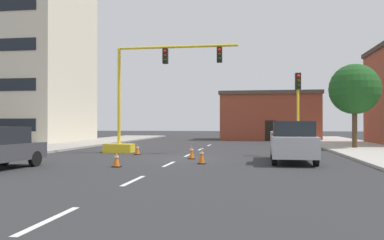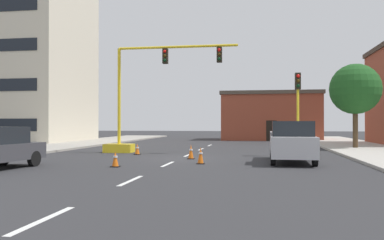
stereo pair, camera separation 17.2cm
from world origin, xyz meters
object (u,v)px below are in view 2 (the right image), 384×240
object	(u,v)px
traffic_cone_roadside_c	(137,149)
traffic_cone_roadside_b	(115,159)
traffic_light_pole_right	(298,95)
traffic_cone_roadside_d	(191,152)
traffic_cone_roadside_a	(201,156)
pickup_truck_silver	(291,142)
traffic_signal_gantry	(135,118)
tree_right_mid	(355,89)

from	to	relation	value
traffic_cone_roadside_c	traffic_cone_roadside_b	bearing A→B (deg)	-80.79
traffic_light_pole_right	traffic_cone_roadside_d	xyz separation A→B (m)	(-5.78, -2.89, -3.15)
traffic_cone_roadside_b	traffic_cone_roadside_d	xyz separation A→B (m)	(2.57, 4.43, 0.04)
traffic_cone_roadside_a	traffic_cone_roadside_d	distance (m)	2.66
traffic_cone_roadside_a	traffic_cone_roadside_c	world-z (taller)	traffic_cone_roadside_a
traffic_cone_roadside_d	traffic_cone_roadside_c	bearing A→B (deg)	146.22
pickup_truck_silver	traffic_signal_gantry	bearing A→B (deg)	151.84
tree_right_mid	traffic_cone_roadside_d	bearing A→B (deg)	-137.10
traffic_cone_roadside_d	traffic_cone_roadside_b	bearing A→B (deg)	-120.13
tree_right_mid	pickup_truck_silver	world-z (taller)	tree_right_mid
traffic_light_pole_right	traffic_cone_roadside_a	world-z (taller)	traffic_light_pole_right
tree_right_mid	pickup_truck_silver	distance (m)	12.42
traffic_cone_roadside_b	tree_right_mid	bearing A→B (deg)	47.36
traffic_cone_roadside_d	traffic_light_pole_right	bearing A→B (deg)	26.55
traffic_light_pole_right	traffic_cone_roadside_c	world-z (taller)	traffic_light_pole_right
tree_right_mid	traffic_cone_roadside_a	distance (m)	16.04
traffic_cone_roadside_b	traffic_cone_roadside_d	size ratio (longest dim) A/B	0.91
traffic_signal_gantry	traffic_light_pole_right	bearing A→B (deg)	-6.71
traffic_signal_gantry	traffic_cone_roadside_b	bearing A→B (deg)	-78.28
traffic_cone_roadside_a	traffic_cone_roadside_d	bearing A→B (deg)	109.12
traffic_signal_gantry	traffic_cone_roadside_c	size ratio (longest dim) A/B	13.10
tree_right_mid	traffic_cone_roadside_b	bearing A→B (deg)	-132.64
traffic_cone_roadside_d	traffic_cone_roadside_a	bearing A→B (deg)	-70.88
traffic_signal_gantry	traffic_cone_roadside_d	xyz separation A→B (m)	(4.34, -4.08, -1.84)
traffic_signal_gantry	pickup_truck_silver	world-z (taller)	traffic_signal_gantry
traffic_signal_gantry	traffic_cone_roadside_a	xyz separation A→B (m)	(5.21, -6.59, -1.83)
traffic_signal_gantry	traffic_light_pole_right	distance (m)	10.27
pickup_truck_silver	traffic_cone_roadside_c	world-z (taller)	pickup_truck_silver
tree_right_mid	traffic_cone_roadside_b	size ratio (longest dim) A/B	8.91
tree_right_mid	traffic_cone_roadside_b	distance (m)	19.65
traffic_signal_gantry	pickup_truck_silver	bearing A→B (deg)	-28.16
traffic_signal_gantry	tree_right_mid	xyz separation A→B (m)	(14.79, 5.64, 2.14)
traffic_signal_gantry	pickup_truck_silver	distance (m)	10.79
traffic_signal_gantry	traffic_cone_roadside_a	size ratio (longest dim) A/B	10.96
tree_right_mid	pickup_truck_silver	bearing A→B (deg)	-116.56
traffic_cone_roadside_b	pickup_truck_silver	bearing A→B (deg)	24.22
pickup_truck_silver	traffic_cone_roadside_a	xyz separation A→B (m)	(-4.24, -1.54, -0.59)
traffic_signal_gantry	traffic_light_pole_right	size ratio (longest dim) A/B	1.79
traffic_light_pole_right	traffic_cone_roadside_b	bearing A→B (deg)	-138.76
tree_right_mid	traffic_cone_roadside_c	distance (m)	16.40
traffic_signal_gantry	traffic_cone_roadside_b	world-z (taller)	traffic_signal_gantry
pickup_truck_silver	traffic_cone_roadside_c	distance (m)	9.48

